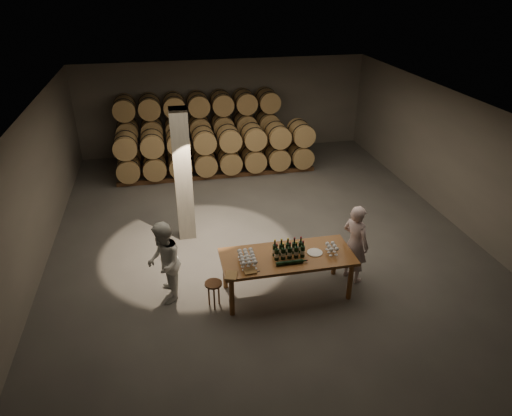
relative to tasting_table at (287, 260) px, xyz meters
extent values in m
plane|color=#524F4C|center=(0.00, 2.50, -0.80)|extent=(12.00, 12.00, 0.00)
plane|color=#605E59|center=(0.00, 2.50, 2.40)|extent=(12.00, 12.00, 0.00)
plane|color=#686259|center=(0.00, 8.50, 0.80)|extent=(10.00, 0.00, 10.00)
plane|color=#686259|center=(0.00, -3.50, 0.80)|extent=(10.00, 0.00, 10.00)
plane|color=#686259|center=(-5.00, 2.50, 0.80)|extent=(0.00, 12.00, 12.00)
plane|color=#686259|center=(5.00, 2.50, 0.80)|extent=(0.00, 12.00, 12.00)
cube|color=slate|center=(-1.80, 2.70, 0.80)|extent=(0.40, 0.40, 3.20)
cylinder|color=brown|center=(-1.18, -0.43, -0.38)|extent=(0.10, 0.10, 0.84)
cylinder|color=brown|center=(1.18, -0.43, -0.38)|extent=(0.10, 0.10, 0.84)
cylinder|color=brown|center=(-1.18, 0.43, -0.38)|extent=(0.10, 0.10, 0.84)
cylinder|color=brown|center=(1.18, 0.43, -0.38)|extent=(0.10, 0.10, 0.84)
cube|color=brown|center=(0.00, 0.00, 0.07)|extent=(2.60, 1.10, 0.06)
cube|color=brown|center=(-0.96, 7.40, -0.74)|extent=(5.48, 0.10, 0.12)
cube|color=brown|center=(-0.96, 8.00, -0.74)|extent=(5.48, 0.10, 0.12)
cylinder|color=#AD874E|center=(-3.30, 7.70, -0.33)|extent=(0.70, 0.95, 0.70)
cylinder|color=black|center=(-3.30, 7.44, -0.33)|extent=(0.73, 0.04, 0.73)
cylinder|color=black|center=(-3.30, 7.96, -0.33)|extent=(0.73, 0.04, 0.73)
cylinder|color=#AD874E|center=(-2.52, 7.70, -0.33)|extent=(0.70, 0.95, 0.70)
cylinder|color=black|center=(-2.52, 7.44, -0.33)|extent=(0.73, 0.04, 0.73)
cylinder|color=black|center=(-2.52, 7.96, -0.33)|extent=(0.73, 0.04, 0.73)
cylinder|color=#AD874E|center=(-1.74, 7.70, -0.33)|extent=(0.70, 0.95, 0.70)
cylinder|color=black|center=(-1.74, 7.44, -0.33)|extent=(0.73, 0.04, 0.73)
cylinder|color=black|center=(-1.74, 7.96, -0.33)|extent=(0.73, 0.04, 0.73)
cylinder|color=#AD874E|center=(-0.96, 7.70, -0.33)|extent=(0.70, 0.95, 0.70)
cylinder|color=black|center=(-0.96, 7.44, -0.33)|extent=(0.73, 0.04, 0.73)
cylinder|color=black|center=(-0.96, 7.96, -0.33)|extent=(0.73, 0.04, 0.73)
cylinder|color=#AD874E|center=(-0.18, 7.70, -0.33)|extent=(0.70, 0.95, 0.70)
cylinder|color=black|center=(-0.18, 7.44, -0.33)|extent=(0.73, 0.04, 0.73)
cylinder|color=black|center=(-0.18, 7.96, -0.33)|extent=(0.73, 0.04, 0.73)
cylinder|color=#AD874E|center=(0.60, 7.70, -0.33)|extent=(0.70, 0.95, 0.70)
cylinder|color=black|center=(0.60, 7.44, -0.33)|extent=(0.73, 0.04, 0.73)
cylinder|color=black|center=(0.60, 7.96, -0.33)|extent=(0.73, 0.04, 0.73)
cylinder|color=#AD874E|center=(1.38, 7.70, -0.33)|extent=(0.70, 0.95, 0.70)
cylinder|color=black|center=(1.38, 7.44, -0.33)|extent=(0.73, 0.04, 0.73)
cylinder|color=black|center=(1.38, 7.96, -0.33)|extent=(0.73, 0.04, 0.73)
cylinder|color=#AD874E|center=(-3.30, 7.70, 0.41)|extent=(0.70, 0.95, 0.70)
cylinder|color=black|center=(-3.30, 7.44, 0.41)|extent=(0.73, 0.04, 0.73)
cylinder|color=black|center=(-3.30, 7.96, 0.41)|extent=(0.73, 0.04, 0.73)
cylinder|color=#AD874E|center=(-2.52, 7.70, 0.41)|extent=(0.70, 0.95, 0.70)
cylinder|color=black|center=(-2.52, 7.44, 0.41)|extent=(0.73, 0.04, 0.73)
cylinder|color=black|center=(-2.52, 7.96, 0.41)|extent=(0.73, 0.04, 0.73)
cylinder|color=#AD874E|center=(-1.74, 7.70, 0.41)|extent=(0.70, 0.95, 0.70)
cylinder|color=black|center=(-1.74, 7.44, 0.41)|extent=(0.73, 0.04, 0.73)
cylinder|color=black|center=(-1.74, 7.96, 0.41)|extent=(0.73, 0.04, 0.73)
cylinder|color=#AD874E|center=(-0.96, 7.70, 0.41)|extent=(0.70, 0.95, 0.70)
cylinder|color=black|center=(-0.96, 7.44, 0.41)|extent=(0.73, 0.04, 0.73)
cylinder|color=black|center=(-0.96, 7.96, 0.41)|extent=(0.73, 0.04, 0.73)
cylinder|color=#AD874E|center=(-0.18, 7.70, 0.41)|extent=(0.70, 0.95, 0.70)
cylinder|color=black|center=(-0.18, 7.44, 0.41)|extent=(0.73, 0.04, 0.73)
cylinder|color=black|center=(-0.18, 7.96, 0.41)|extent=(0.73, 0.04, 0.73)
cylinder|color=#AD874E|center=(0.60, 7.70, 0.41)|extent=(0.70, 0.95, 0.70)
cylinder|color=black|center=(0.60, 7.44, 0.41)|extent=(0.73, 0.04, 0.73)
cylinder|color=black|center=(0.60, 7.96, 0.41)|extent=(0.73, 0.04, 0.73)
cylinder|color=#AD874E|center=(1.38, 7.70, 0.41)|extent=(0.70, 0.95, 0.70)
cylinder|color=black|center=(1.38, 7.44, 0.41)|extent=(0.73, 0.04, 0.73)
cylinder|color=black|center=(1.38, 7.96, 0.41)|extent=(0.73, 0.04, 0.73)
cylinder|color=#AD874E|center=(-3.30, 7.70, 1.15)|extent=(0.70, 0.95, 0.70)
cylinder|color=black|center=(-3.30, 7.44, 1.15)|extent=(0.73, 0.04, 0.73)
cylinder|color=black|center=(-3.30, 7.96, 1.15)|extent=(0.73, 0.04, 0.73)
cylinder|color=#AD874E|center=(-2.52, 7.70, 1.15)|extent=(0.70, 0.95, 0.70)
cylinder|color=black|center=(-2.52, 7.44, 1.15)|extent=(0.73, 0.04, 0.73)
cylinder|color=black|center=(-2.52, 7.96, 1.15)|extent=(0.73, 0.04, 0.73)
cylinder|color=#AD874E|center=(-1.74, 7.70, 1.15)|extent=(0.70, 0.95, 0.70)
cylinder|color=black|center=(-1.74, 7.44, 1.15)|extent=(0.73, 0.04, 0.73)
cylinder|color=black|center=(-1.74, 7.96, 1.15)|extent=(0.73, 0.04, 0.73)
cylinder|color=#AD874E|center=(-0.96, 7.70, 1.15)|extent=(0.70, 0.95, 0.70)
cylinder|color=black|center=(-0.96, 7.44, 1.15)|extent=(0.73, 0.04, 0.73)
cylinder|color=black|center=(-0.96, 7.96, 1.15)|extent=(0.73, 0.04, 0.73)
cylinder|color=#AD874E|center=(-0.18, 7.70, 1.15)|extent=(0.70, 0.95, 0.70)
cylinder|color=black|center=(-0.18, 7.44, 1.15)|extent=(0.73, 0.04, 0.73)
cylinder|color=black|center=(-0.18, 7.96, 1.15)|extent=(0.73, 0.04, 0.73)
cylinder|color=#AD874E|center=(0.60, 7.70, 1.15)|extent=(0.70, 0.95, 0.70)
cylinder|color=black|center=(0.60, 7.44, 1.15)|extent=(0.73, 0.04, 0.73)
cylinder|color=black|center=(0.60, 7.96, 1.15)|extent=(0.73, 0.04, 0.73)
cylinder|color=#AD874E|center=(1.38, 7.70, 1.15)|extent=(0.70, 0.95, 0.70)
cylinder|color=black|center=(1.38, 7.44, 1.15)|extent=(0.73, 0.04, 0.73)
cylinder|color=black|center=(1.38, 7.96, 1.15)|extent=(0.73, 0.04, 0.73)
cube|color=brown|center=(-0.57, 6.00, -0.74)|extent=(6.26, 0.10, 0.12)
cube|color=brown|center=(-0.57, 6.60, -0.74)|extent=(6.26, 0.10, 0.12)
cylinder|color=#AD874E|center=(-3.30, 6.30, -0.33)|extent=(0.70, 0.95, 0.70)
cylinder|color=black|center=(-3.30, 6.04, -0.33)|extent=(0.73, 0.04, 0.73)
cylinder|color=black|center=(-3.30, 6.56, -0.33)|extent=(0.73, 0.04, 0.73)
cylinder|color=#AD874E|center=(-2.52, 6.30, -0.33)|extent=(0.70, 0.95, 0.70)
cylinder|color=black|center=(-2.52, 6.04, -0.33)|extent=(0.73, 0.04, 0.73)
cylinder|color=black|center=(-2.52, 6.56, -0.33)|extent=(0.73, 0.04, 0.73)
cylinder|color=#AD874E|center=(-1.74, 6.30, -0.33)|extent=(0.70, 0.95, 0.70)
cylinder|color=black|center=(-1.74, 6.04, -0.33)|extent=(0.73, 0.04, 0.73)
cylinder|color=black|center=(-1.74, 6.56, -0.33)|extent=(0.73, 0.04, 0.73)
cylinder|color=#AD874E|center=(-0.96, 6.30, -0.33)|extent=(0.70, 0.95, 0.70)
cylinder|color=black|center=(-0.96, 6.04, -0.33)|extent=(0.73, 0.04, 0.73)
cylinder|color=black|center=(-0.96, 6.56, -0.33)|extent=(0.73, 0.04, 0.73)
cylinder|color=#AD874E|center=(-0.18, 6.30, -0.33)|extent=(0.70, 0.95, 0.70)
cylinder|color=black|center=(-0.18, 6.04, -0.33)|extent=(0.73, 0.04, 0.73)
cylinder|color=black|center=(-0.18, 6.56, -0.33)|extent=(0.73, 0.04, 0.73)
cylinder|color=#AD874E|center=(0.60, 6.30, -0.33)|extent=(0.70, 0.95, 0.70)
cylinder|color=black|center=(0.60, 6.04, -0.33)|extent=(0.73, 0.04, 0.73)
cylinder|color=black|center=(0.60, 6.56, -0.33)|extent=(0.73, 0.04, 0.73)
cylinder|color=#AD874E|center=(1.38, 6.30, -0.33)|extent=(0.70, 0.95, 0.70)
cylinder|color=black|center=(1.38, 6.04, -0.33)|extent=(0.73, 0.04, 0.73)
cylinder|color=black|center=(1.38, 6.56, -0.33)|extent=(0.73, 0.04, 0.73)
cylinder|color=#AD874E|center=(2.16, 6.30, -0.33)|extent=(0.70, 0.95, 0.70)
cylinder|color=black|center=(2.16, 6.04, -0.33)|extent=(0.73, 0.04, 0.73)
cylinder|color=black|center=(2.16, 6.56, -0.33)|extent=(0.73, 0.04, 0.73)
cylinder|color=#AD874E|center=(-3.30, 6.30, 0.41)|extent=(0.70, 0.95, 0.70)
cylinder|color=black|center=(-3.30, 6.04, 0.41)|extent=(0.73, 0.04, 0.73)
cylinder|color=black|center=(-3.30, 6.56, 0.41)|extent=(0.73, 0.04, 0.73)
cylinder|color=#AD874E|center=(-2.52, 6.30, 0.41)|extent=(0.70, 0.95, 0.70)
cylinder|color=black|center=(-2.52, 6.04, 0.41)|extent=(0.73, 0.04, 0.73)
cylinder|color=black|center=(-2.52, 6.56, 0.41)|extent=(0.73, 0.04, 0.73)
cylinder|color=#AD874E|center=(-1.74, 6.30, 0.41)|extent=(0.70, 0.95, 0.70)
cylinder|color=black|center=(-1.74, 6.04, 0.41)|extent=(0.73, 0.04, 0.73)
cylinder|color=black|center=(-1.74, 6.56, 0.41)|extent=(0.73, 0.04, 0.73)
cylinder|color=#AD874E|center=(-0.96, 6.30, 0.41)|extent=(0.70, 0.95, 0.70)
cylinder|color=black|center=(-0.96, 6.04, 0.41)|extent=(0.73, 0.04, 0.73)
cylinder|color=black|center=(-0.96, 6.56, 0.41)|extent=(0.73, 0.04, 0.73)
cylinder|color=#AD874E|center=(-0.18, 6.30, 0.41)|extent=(0.70, 0.95, 0.70)
cylinder|color=black|center=(-0.18, 6.04, 0.41)|extent=(0.73, 0.04, 0.73)
cylinder|color=black|center=(-0.18, 6.56, 0.41)|extent=(0.73, 0.04, 0.73)
cylinder|color=#AD874E|center=(0.60, 6.30, 0.41)|extent=(0.70, 0.95, 0.70)
cylinder|color=black|center=(0.60, 6.04, 0.41)|extent=(0.73, 0.04, 0.73)
cylinder|color=black|center=(0.60, 6.56, 0.41)|extent=(0.73, 0.04, 0.73)
cylinder|color=#AD874E|center=(1.38, 6.30, 0.41)|extent=(0.70, 0.95, 0.70)
cylinder|color=black|center=(1.38, 6.04, 0.41)|extent=(0.73, 0.04, 0.73)
cylinder|color=black|center=(1.38, 6.56, 0.41)|extent=(0.73, 0.04, 0.73)
cylinder|color=#AD874E|center=(2.16, 6.30, 0.41)|extent=(0.70, 0.95, 0.70)
cylinder|color=black|center=(2.16, 6.04, 0.41)|extent=(0.73, 0.04, 0.73)
cylinder|color=black|center=(2.16, 6.56, 0.41)|extent=(0.73, 0.04, 0.73)
cylinder|color=black|center=(-0.24, -0.10, 0.22)|extent=(0.09, 0.09, 0.24)
cylinder|color=silver|center=(-0.24, -0.10, 0.21)|extent=(0.09, 0.09, 0.08)
cylinder|color=black|center=(-0.24, -0.10, 0.40)|extent=(0.03, 0.03, 0.10)
cylinder|color=gold|center=(-0.24, -0.10, 0.45)|extent=(0.04, 0.04, 0.03)
cylinder|color=black|center=(-0.24, 0.05, 0.22)|extent=(0.09, 0.09, 0.24)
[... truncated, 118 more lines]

